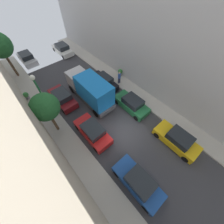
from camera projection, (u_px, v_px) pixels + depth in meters
ground at (125, 131)px, 14.22m from camera, size 32.00×32.00×0.00m
sidewalk_left at (84, 163)px, 12.16m from camera, size 2.00×44.00×0.15m
sidewalk_right at (155, 106)px, 16.16m from camera, size 2.00×44.00×0.15m
parked_car_left_0 at (138, 182)px, 10.65m from camera, size 1.78×4.20×1.57m
parked_car_left_1 at (93, 132)px, 13.36m from camera, size 1.78×4.20×1.57m
parked_car_left_2 at (62, 98)px, 16.09m from camera, size 1.78×4.20×1.57m
parked_car_left_3 at (27, 58)px, 21.11m from camera, size 1.78×4.20×1.57m
parked_car_right_1 at (177, 140)px, 12.84m from camera, size 1.78×4.20×1.57m
parked_car_right_2 at (132, 104)px, 15.51m from camera, size 1.78×4.20×1.57m
parked_car_right_3 at (103, 82)px, 17.82m from camera, size 1.78×4.20×1.57m
parked_car_right_4 at (62, 49)px, 22.73m from camera, size 1.78×4.20×1.57m
delivery_truck at (90, 89)px, 15.40m from camera, size 2.26×6.60×3.38m
pedestrian at (119, 77)px, 17.82m from camera, size 0.40×0.36×1.72m
street_tree_0 at (45, 107)px, 11.43m from camera, size 2.42×2.42×4.73m
potted_plant_1 at (120, 72)px, 19.07m from camera, size 0.63×0.63×0.99m
potted_plant_2 at (26, 95)px, 16.41m from camera, size 0.61×0.61×0.91m
lamp_post at (41, 92)px, 12.39m from camera, size 0.44×0.44×5.42m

